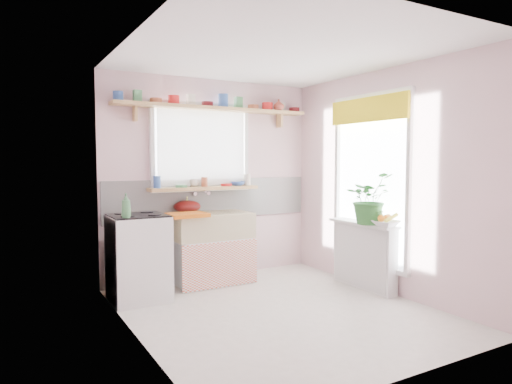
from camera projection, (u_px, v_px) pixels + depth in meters
room at (287, 170)px, 5.47m from camera, size 3.20×3.20×3.20m
sink_unit at (211, 248)px, 5.51m from camera, size 0.95×0.65×1.11m
cooker at (138, 257)px, 4.83m from camera, size 0.58×0.58×0.93m
radiator_ledge at (364, 254)px, 5.29m from camera, size 0.22×0.95×0.78m
windowsill at (204, 188)px, 5.62m from camera, size 1.40×0.22×0.04m
pine_shelf at (215, 109)px, 5.62m from camera, size 2.52×0.24×0.04m
shelf_crockery at (212, 103)px, 5.60m from camera, size 2.47×0.11×0.12m
sill_crockery at (204, 182)px, 5.62m from camera, size 1.35×0.11×0.12m
dish_tray at (187, 215)px, 5.13m from camera, size 0.44×0.33×0.04m
colander at (187, 206)px, 5.55m from camera, size 0.34×0.34×0.15m
jade_plant at (369, 198)px, 5.06m from camera, size 0.59×0.53×0.58m
fruit_bowl at (386, 224)px, 4.88m from camera, size 0.31×0.31×0.07m
herb_pot at (379, 217)px, 4.93m from camera, size 0.11×0.09×0.19m
soap_bottle_sink at (187, 205)px, 5.55m from camera, size 0.12×0.12×0.19m
sill_cup at (194, 183)px, 5.61m from camera, size 0.16×0.16×0.09m
sill_bowl at (238, 184)px, 5.84m from camera, size 0.18×0.18×0.05m
shelf_vase at (279, 105)px, 6.00m from camera, size 0.17×0.17×0.15m
cooker_bottle at (126, 206)px, 4.51m from camera, size 0.11×0.11×0.25m
fruit at (386, 218)px, 4.88m from camera, size 0.20×0.14×0.10m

